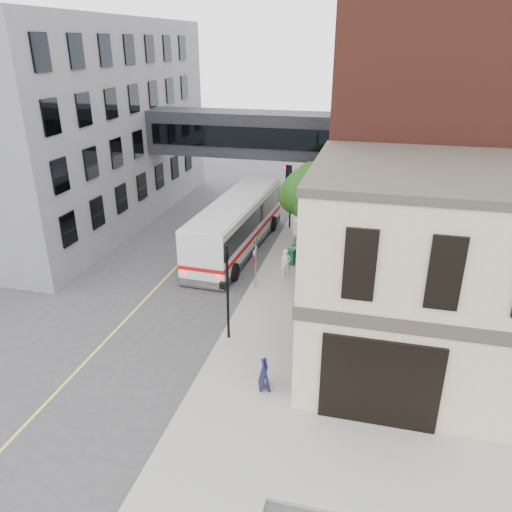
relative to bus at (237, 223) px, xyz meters
The scene contains 17 objects.
ground 12.76m from the bus, 79.91° to the right, with size 120.00×120.00×0.00m, color #38383A.
sidewalk_main 4.83m from the bus, 20.43° to the left, with size 4.00×60.00×0.15m, color gray.
corner_building 15.48m from the bus, 43.00° to the right, with size 10.19×8.12×8.45m.
brick_building 13.48m from the bus, 11.88° to the left, with size 13.76×18.00×14.00m.
opposite_building 16.06m from the bus, 166.43° to the left, with size 14.00×24.00×14.00m, color slate.
skyway_bridge 7.30m from the bus, 98.05° to the left, with size 14.00×3.18×3.00m.
traffic_signal_near 10.81m from the bus, 76.10° to the right, with size 0.44×0.22×4.60m.
traffic_signal_far 5.41m from the bus, 61.58° to the left, with size 0.53×0.28×4.50m.
street_sign_pole 6.02m from the bus, 64.38° to the right, with size 0.08×0.75×3.00m.
street_tree 4.93m from the bus, 10.13° to the left, with size 3.80×3.20×5.60m.
lane_marking 4.13m from the bus, 138.91° to the right, with size 0.12×40.00×0.01m, color #D8CC4C.
bus is the anchor object (origin of this frame).
pedestrian_a 5.32m from the bus, 42.17° to the right, with size 0.59×0.39×1.62m, color white.
pedestrian_b 5.13m from the bus, 10.61° to the right, with size 0.82×0.64×1.69m, color pink.
pedestrian_c 5.00m from the bus, ahead, with size 0.97×0.56×1.50m, color black.
newspaper_box 4.43m from the bus, 24.70° to the right, with size 0.47×0.42×0.94m, color #125228.
sandwich_board 14.44m from the bus, 69.70° to the right, with size 0.41×0.64×1.15m, color black.
Camera 1 is at (6.31, -16.41, 12.50)m, focal length 35.00 mm.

